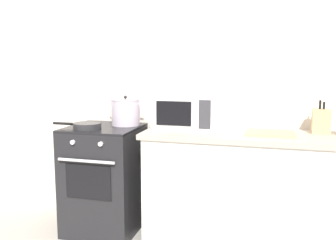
{
  "coord_description": "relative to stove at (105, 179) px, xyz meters",
  "views": [
    {
      "loc": [
        1.04,
        -2.35,
        1.46
      ],
      "look_at": [
        0.22,
        0.6,
        1.0
      ],
      "focal_mm": 40.72,
      "sensor_mm": 36.0,
      "label": 1
    }
  ],
  "objects": [
    {
      "name": "frying_pan",
      "position": [
        -0.09,
        -0.14,
        0.48
      ],
      "size": [
        0.43,
        0.23,
        0.05
      ],
      "color": "#28282B",
      "rests_on": "stove"
    },
    {
      "name": "microwave",
      "position": [
        0.71,
        0.08,
        0.61
      ],
      "size": [
        0.5,
        0.37,
        0.3
      ],
      "color": "white",
      "rests_on": "countertop_right"
    },
    {
      "name": "knife_block",
      "position": [
        1.75,
        0.14,
        0.56
      ],
      "size": [
        0.13,
        0.1,
        0.26
      ],
      "color": "tan",
      "rests_on": "countertop_right"
    },
    {
      "name": "stock_pot",
      "position": [
        0.15,
        0.13,
        0.58
      ],
      "size": [
        0.33,
        0.25,
        0.26
      ],
      "color": "silver",
      "rests_on": "stove"
    },
    {
      "name": "lower_cabinet_right",
      "position": [
        1.25,
        0.02,
        -0.02
      ],
      "size": [
        1.64,
        0.56,
        0.88
      ],
      "primitive_type": "cube",
      "color": "white",
      "rests_on": "ground_plane"
    },
    {
      "name": "back_wall",
      "position": [
        0.65,
        0.37,
        0.79
      ],
      "size": [
        4.4,
        0.1,
        2.5
      ],
      "primitive_type": "cube",
      "color": "silver",
      "rests_on": "ground_plane"
    },
    {
      "name": "countertop_right",
      "position": [
        1.25,
        0.02,
        0.44
      ],
      "size": [
        1.7,
        0.6,
        0.04
      ],
      "primitive_type": "cube",
      "color": "#ADA393",
      "rests_on": "lower_cabinet_right"
    },
    {
      "name": "stove",
      "position": [
        0.0,
        0.0,
        0.0
      ],
      "size": [
        0.6,
        0.64,
        0.92
      ],
      "color": "black",
      "rests_on": "ground_plane"
    },
    {
      "name": "cutting_board",
      "position": [
        1.38,
        0.0,
        0.47
      ],
      "size": [
        0.36,
        0.26,
        0.02
      ],
      "primitive_type": "cube",
      "color": "tan",
      "rests_on": "countertop_right"
    }
  ]
}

